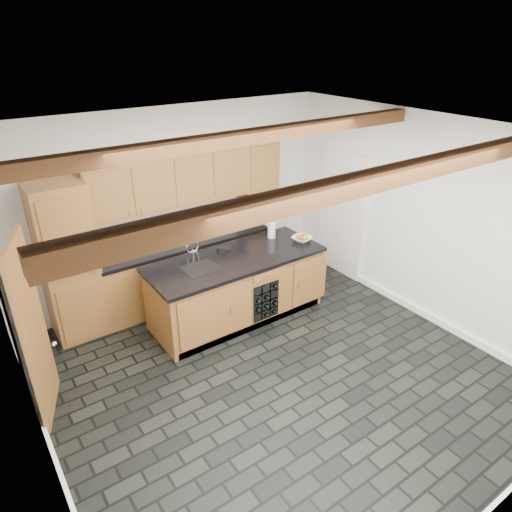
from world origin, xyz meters
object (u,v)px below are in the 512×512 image
at_px(kitchen_scale, 224,249).
at_px(fruit_bowl, 302,239).
at_px(paper_towel, 272,230).
at_px(island, 238,287).

distance_m(kitchen_scale, fruit_bowl, 1.17).
height_order(kitchen_scale, paper_towel, paper_towel).
bearing_deg(kitchen_scale, paper_towel, 12.07).
relative_size(kitchen_scale, paper_towel, 0.78).
xyz_separation_m(island, paper_towel, (0.79, 0.28, 0.59)).
relative_size(island, paper_towel, 10.35).
height_order(island, fruit_bowl, fruit_bowl).
bearing_deg(island, paper_towel, 19.43).
xyz_separation_m(fruit_bowl, paper_towel, (-0.28, 0.36, 0.09)).
bearing_deg(paper_towel, kitchen_scale, 179.83).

